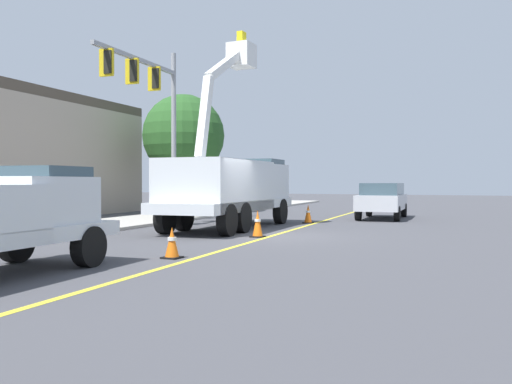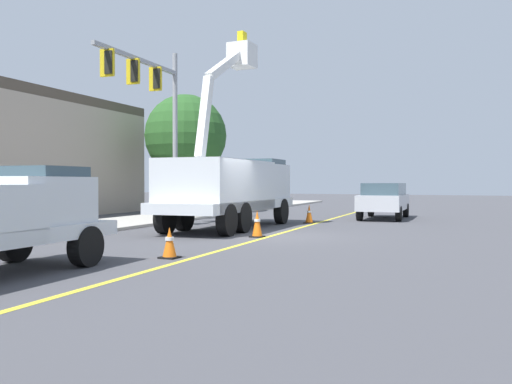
# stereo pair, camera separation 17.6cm
# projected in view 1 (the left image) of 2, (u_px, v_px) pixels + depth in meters

# --- Properties ---
(ground) EXTENTS (120.00, 120.00, 0.00)m
(ground) POSITION_uv_depth(u_px,v_px,m) (272.00, 236.00, 17.82)
(ground) COLOR #47474C
(sidewalk_far_side) EXTENTS (60.10, 8.11, 0.12)m
(sidewalk_far_side) POSITION_uv_depth(u_px,v_px,m) (81.00, 228.00, 20.36)
(sidewalk_far_side) COLOR #B2ADA3
(sidewalk_far_side) RESTS_ON ground
(lane_centre_stripe) EXTENTS (49.87, 3.93, 0.01)m
(lane_centre_stripe) POSITION_uv_depth(u_px,v_px,m) (272.00, 236.00, 17.82)
(lane_centre_stripe) COLOR yellow
(lane_centre_stripe) RESTS_ON ground
(utility_bucket_truck) EXTENTS (8.37, 3.11, 7.48)m
(utility_bucket_truck) POSITION_uv_depth(u_px,v_px,m) (231.00, 185.00, 20.84)
(utility_bucket_truck) COLOR silver
(utility_bucket_truck) RESTS_ON ground
(passing_minivan) EXTENTS (4.93, 2.26, 1.69)m
(passing_minivan) POSITION_uv_depth(u_px,v_px,m) (382.00, 198.00, 26.17)
(passing_minivan) COLOR silver
(passing_minivan) RESTS_ON ground
(traffic_cone_mid_front) EXTENTS (0.40, 0.40, 0.72)m
(traffic_cone_mid_front) POSITION_uv_depth(u_px,v_px,m) (172.00, 243.00, 12.60)
(traffic_cone_mid_front) COLOR black
(traffic_cone_mid_front) RESTS_ON ground
(traffic_cone_mid_rear) EXTENTS (0.40, 0.40, 0.86)m
(traffic_cone_mid_rear) POSITION_uv_depth(u_px,v_px,m) (258.00, 224.00, 17.42)
(traffic_cone_mid_rear) COLOR black
(traffic_cone_mid_rear) RESTS_ON ground
(traffic_cone_trailing) EXTENTS (0.40, 0.40, 0.80)m
(traffic_cone_trailing) POSITION_uv_depth(u_px,v_px,m) (308.00, 214.00, 23.32)
(traffic_cone_trailing) COLOR black
(traffic_cone_trailing) RESTS_ON ground
(traffic_signal_mast) EXTENTS (6.01, 0.82, 7.54)m
(traffic_signal_mast) POSITION_uv_depth(u_px,v_px,m) (152.00, 99.00, 23.10)
(traffic_signal_mast) COLOR gray
(traffic_signal_mast) RESTS_ON ground
(street_tree_right) EXTENTS (4.61, 4.61, 6.67)m
(street_tree_right) POSITION_uv_depth(u_px,v_px,m) (184.00, 136.00, 31.11)
(street_tree_right) COLOR brown
(street_tree_right) RESTS_ON ground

